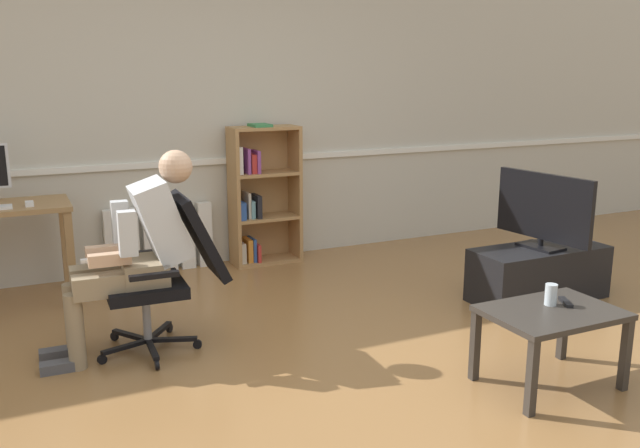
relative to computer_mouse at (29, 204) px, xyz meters
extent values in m
plane|color=olive|center=(1.58, -2.03, -0.77)|extent=(18.00, 18.00, 0.00)
cube|color=beige|center=(1.58, 0.62, 0.58)|extent=(12.00, 0.10, 2.70)
cube|color=white|center=(1.58, 0.56, 0.15)|extent=(12.00, 0.03, 0.05)
cube|color=#9E7547|center=(0.24, -0.12, -0.41)|extent=(0.06, 0.06, 0.72)
cube|color=#9E7547|center=(0.24, 0.36, -0.41)|extent=(0.06, 0.06, 0.72)
cube|color=white|center=(0.00, 0.00, 0.00)|extent=(0.06, 0.10, 0.03)
cube|color=#AD7F4C|center=(1.64, 0.39, -0.16)|extent=(0.03, 0.28, 1.22)
cube|color=#AD7F4C|center=(2.22, 0.39, -0.16)|extent=(0.03, 0.28, 1.22)
cube|color=#AD7F4C|center=(1.93, 0.53, -0.16)|extent=(0.58, 0.02, 1.22)
cube|color=#AD7F4C|center=(1.93, 0.39, -0.76)|extent=(0.55, 0.28, 0.03)
cube|color=#AD7F4C|center=(1.93, 0.39, -0.36)|extent=(0.55, 0.28, 0.03)
cube|color=#AD7F4C|center=(1.93, 0.39, 0.04)|extent=(0.55, 0.28, 0.03)
cube|color=#AD7F4C|center=(1.93, 0.39, 0.44)|extent=(0.55, 0.28, 0.03)
cube|color=beige|center=(1.69, 0.40, -0.65)|extent=(0.05, 0.19, 0.18)
cube|color=#2D519E|center=(1.69, 0.37, -0.27)|extent=(0.05, 0.19, 0.16)
cube|color=white|center=(1.69, 0.40, 0.17)|extent=(0.03, 0.19, 0.24)
cube|color=orange|center=(1.76, 0.40, -0.64)|extent=(0.04, 0.19, 0.20)
cube|color=beige|center=(1.76, 0.41, -0.23)|extent=(0.02, 0.19, 0.23)
cube|color=#89428E|center=(1.76, 0.39, 0.16)|extent=(0.03, 0.19, 0.22)
cube|color=#2D519E|center=(1.80, 0.40, -0.64)|extent=(0.03, 0.19, 0.21)
cube|color=#6699A3|center=(1.79, 0.40, -0.27)|extent=(0.03, 0.19, 0.16)
cube|color=red|center=(1.81, 0.40, 0.13)|extent=(0.05, 0.19, 0.16)
cube|color=red|center=(1.83, 0.38, -0.66)|extent=(0.03, 0.19, 0.16)
cube|color=black|center=(1.84, 0.38, -0.24)|extent=(0.04, 0.19, 0.20)
cube|color=#89428E|center=(1.84, 0.38, 0.15)|extent=(0.03, 0.19, 0.20)
cube|color=#38844C|center=(1.89, 0.38, 0.46)|extent=(0.16, 0.22, 0.02)
cube|color=white|center=(0.61, 0.51, -0.49)|extent=(0.12, 0.08, 0.57)
cube|color=white|center=(0.77, 0.51, -0.49)|extent=(0.12, 0.08, 0.57)
cube|color=white|center=(0.93, 0.51, -0.49)|extent=(0.12, 0.08, 0.57)
cube|color=white|center=(1.08, 0.51, -0.49)|extent=(0.12, 0.08, 0.57)
cube|color=white|center=(1.24, 0.51, -0.49)|extent=(0.12, 0.08, 0.57)
cube|color=white|center=(1.40, 0.51, -0.49)|extent=(0.12, 0.08, 0.57)
cube|color=black|center=(0.57, -1.29, -0.71)|extent=(0.05, 0.30, 0.02)
cylinder|color=black|center=(0.56, -1.44, -0.74)|extent=(0.02, 0.06, 0.06)
cube|color=black|center=(0.71, -1.19, -0.71)|extent=(0.29, 0.14, 0.02)
cylinder|color=black|center=(0.85, -1.24, -0.74)|extent=(0.06, 0.04, 0.06)
cube|color=black|center=(0.66, -1.02, -0.71)|extent=(0.21, 0.26, 0.02)
cylinder|color=black|center=(0.76, -0.90, -0.74)|extent=(0.05, 0.06, 0.06)
cube|color=black|center=(0.49, -1.02, -0.71)|extent=(0.20, 0.27, 0.02)
cylinder|color=black|center=(0.40, -0.89, -0.74)|extent=(0.05, 0.06, 0.06)
cube|color=black|center=(0.43, -1.18, -0.71)|extent=(0.30, 0.12, 0.02)
cylinder|color=black|center=(0.28, -1.22, -0.74)|extent=(0.06, 0.04, 0.06)
cylinder|color=gray|center=(0.57, -1.14, -0.55)|extent=(0.05, 0.05, 0.30)
cube|color=black|center=(0.57, -1.14, -0.36)|extent=(0.48, 0.48, 0.07)
cube|color=black|center=(0.92, -1.15, -0.07)|extent=(0.30, 0.45, 0.53)
cube|color=black|center=(0.60, -0.88, -0.22)|extent=(0.28, 0.05, 0.03)
cube|color=black|center=(0.58, -1.40, -0.22)|extent=(0.28, 0.05, 0.03)
cube|color=#937F60|center=(0.57, -1.14, -0.26)|extent=(0.27, 0.35, 0.14)
cube|color=silver|center=(0.69, -1.14, 0.04)|extent=(0.35, 0.35, 0.52)
sphere|color=#D6A884|center=(0.79, -1.15, 0.36)|extent=(0.20, 0.20, 0.20)
cube|color=white|center=(0.29, -1.13, -0.16)|extent=(0.15, 0.04, 0.02)
cube|color=#937F60|center=(0.37, -1.03, -0.29)|extent=(0.42, 0.14, 0.13)
cylinder|color=#937F60|center=(0.16, -1.03, -0.54)|extent=(0.10, 0.10, 0.46)
cube|color=#4C4C51|center=(0.06, -1.02, -0.74)|extent=(0.22, 0.10, 0.06)
cube|color=#937F60|center=(0.36, -1.23, -0.29)|extent=(0.42, 0.14, 0.13)
cylinder|color=#937F60|center=(0.15, -1.23, -0.54)|extent=(0.10, 0.10, 0.46)
cube|color=#4C4C51|center=(0.05, -1.22, -0.74)|extent=(0.22, 0.10, 0.06)
cube|color=silver|center=(0.48, -0.98, 0.02)|extent=(0.10, 0.08, 0.26)
cube|color=#D6A884|center=(0.37, -1.04, -0.14)|extent=(0.24, 0.08, 0.07)
cube|color=silver|center=(0.47, -1.30, 0.02)|extent=(0.10, 0.08, 0.26)
cube|color=#D6A884|center=(0.37, -1.23, -0.14)|extent=(0.24, 0.08, 0.07)
cube|color=black|center=(3.44, -1.43, -0.57)|extent=(1.05, 0.43, 0.40)
cube|color=black|center=(3.44, -1.43, -0.36)|extent=(0.24, 0.34, 0.02)
cylinder|color=black|center=(3.44, -1.43, -0.32)|extent=(0.04, 0.04, 0.05)
cube|color=black|center=(3.44, -1.43, -0.05)|extent=(0.14, 0.83, 0.49)
cube|color=white|center=(3.46, -1.43, -0.05)|extent=(0.10, 0.78, 0.45)
cube|color=#332D28|center=(2.15, -2.77, -0.57)|extent=(0.04, 0.04, 0.41)
cube|color=#332D28|center=(2.80, -2.77, -0.57)|extent=(0.04, 0.04, 0.41)
cube|color=#332D28|center=(2.80, -2.32, -0.57)|extent=(0.04, 0.04, 0.41)
cube|color=#332D28|center=(2.15, -2.32, -0.57)|extent=(0.04, 0.04, 0.41)
cube|color=#332D28|center=(2.47, -2.54, -0.35)|extent=(0.71, 0.51, 0.03)
cylinder|color=silver|center=(2.52, -2.48, -0.28)|extent=(0.07, 0.07, 0.12)
cube|color=black|center=(2.61, -2.50, -0.33)|extent=(0.10, 0.15, 0.02)
camera|label=1|loc=(-0.11, -5.08, 0.92)|focal=37.37mm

